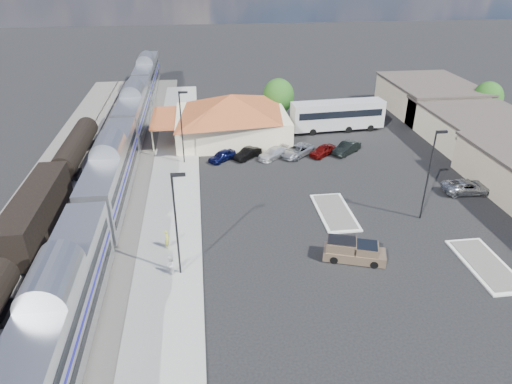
{
  "coord_description": "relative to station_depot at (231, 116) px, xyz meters",
  "views": [
    {
      "loc": [
        -8.66,
        -35.92,
        22.91
      ],
      "look_at": [
        -3.88,
        2.11,
        2.8
      ],
      "focal_mm": 32.0,
      "sensor_mm": 36.0,
      "label": 1
    }
  ],
  "objects": [
    {
      "name": "ground",
      "position": [
        4.56,
        -24.0,
        -3.13
      ],
      "size": [
        280.0,
        280.0,
        0.0
      ],
      "primitive_type": "plane",
      "color": "black",
      "rests_on": "ground"
    },
    {
      "name": "railbed",
      "position": [
        -16.44,
        -16.0,
        -3.07
      ],
      "size": [
        16.0,
        100.0,
        0.12
      ],
      "primitive_type": "cube",
      "color": "#4C4944",
      "rests_on": "ground"
    },
    {
      "name": "platform",
      "position": [
        -7.44,
        -18.0,
        -3.04
      ],
      "size": [
        5.5,
        92.0,
        0.18
      ],
      "primitive_type": "cube",
      "color": "gray",
      "rests_on": "ground"
    },
    {
      "name": "passenger_train",
      "position": [
        -13.44,
        -16.19,
        -0.26
      ],
      "size": [
        3.0,
        104.0,
        5.55
      ],
      "color": "silver",
      "rests_on": "ground"
    },
    {
      "name": "freight_cars",
      "position": [
        -19.44,
        -21.88,
        -1.21
      ],
      "size": [
        2.8,
        46.0,
        4.0
      ],
      "color": "black",
      "rests_on": "ground"
    },
    {
      "name": "station_depot",
      "position": [
        0.0,
        0.0,
        0.0
      ],
      "size": [
        18.35,
        12.24,
        6.2
      ],
      "color": "beige",
      "rests_on": "ground"
    },
    {
      "name": "buildings_east",
      "position": [
        32.56,
        -9.72,
        -0.86
      ],
      "size": [
        14.4,
        51.4,
        4.8
      ],
      "color": "#C6B28C",
      "rests_on": "ground"
    },
    {
      "name": "traffic_island_south",
      "position": [
        8.56,
        -22.0,
        -3.03
      ],
      "size": [
        3.3,
        7.5,
        0.21
      ],
      "color": "silver",
      "rests_on": "ground"
    },
    {
      "name": "traffic_island_north",
      "position": [
        18.56,
        -32.0,
        -3.03
      ],
      "size": [
        3.3,
        7.5,
        0.21
      ],
      "color": "silver",
      "rests_on": "ground"
    },
    {
      "name": "lamp_plat_s",
      "position": [
        -6.34,
        -30.0,
        2.21
      ],
      "size": [
        1.08,
        0.25,
        9.0
      ],
      "color": "black",
      "rests_on": "ground"
    },
    {
      "name": "lamp_plat_n",
      "position": [
        -6.34,
        -8.0,
        2.21
      ],
      "size": [
        1.08,
        0.25,
        9.0
      ],
      "color": "black",
      "rests_on": "ground"
    },
    {
      "name": "lamp_lot",
      "position": [
        16.66,
        -24.0,
        2.21
      ],
      "size": [
        1.08,
        0.25,
        9.0
      ],
      "color": "black",
      "rests_on": "ground"
    },
    {
      "name": "tree_east_c",
      "position": [
        38.56,
        2.0,
        0.63
      ],
      "size": [
        4.41,
        4.41,
        6.21
      ],
      "color": "#382314",
      "rests_on": "ground"
    },
    {
      "name": "tree_depot",
      "position": [
        7.56,
        6.0,
        0.89
      ],
      "size": [
        4.71,
        4.71,
        6.63
      ],
      "color": "#382314",
      "rests_on": "ground"
    },
    {
      "name": "pickup_truck",
      "position": [
        8.0,
        -29.8,
        -2.29
      ],
      "size": [
        5.43,
        3.39,
        1.76
      ],
      "rotation": [
        0.0,
        0.0,
        1.25
      ],
      "color": "#987B5E",
      "rests_on": "ground"
    },
    {
      "name": "suv",
      "position": [
        23.81,
        -19.62,
        -2.4
      ],
      "size": [
        5.39,
        2.72,
        1.46
      ],
      "primitive_type": "imported",
      "rotation": [
        0.0,
        0.0,
        1.52
      ],
      "color": "#979A9E",
      "rests_on": "ground"
    },
    {
      "name": "coach_bus",
      "position": [
        15.37,
        1.15,
        -0.67
      ],
      "size": [
        13.5,
        3.81,
        4.28
      ],
      "rotation": [
        0.0,
        0.0,
        1.64
      ],
      "color": "silver",
      "rests_on": "ground"
    },
    {
      "name": "person_a",
      "position": [
        -7.61,
        -26.26,
        -2.1
      ],
      "size": [
        0.45,
        0.65,
        1.7
      ],
      "primitive_type": "imported",
      "rotation": [
        0.0,
        0.0,
        1.49
      ],
      "color": "#ADB438",
      "rests_on": "platform"
    },
    {
      "name": "person_b",
      "position": [
        -7.19,
        -30.07,
        -2.12
      ],
      "size": [
        0.69,
        0.85,
        1.66
      ],
      "primitive_type": "imported",
      "rotation": [
        0.0,
        0.0,
        -1.65
      ],
      "color": "silver",
      "rests_on": "platform"
    },
    {
      "name": "parked_car_a",
      "position": [
        -1.77,
        -7.68,
        -2.48
      ],
      "size": [
        3.9,
        3.69,
        1.31
      ],
      "primitive_type": "imported",
      "rotation": [
        0.0,
        0.0,
        -0.85
      ],
      "color": "#0C1140",
      "rests_on": "ground"
    },
    {
      "name": "parked_car_b",
      "position": [
        1.43,
        -7.38,
        -2.48
      ],
      "size": [
        3.9,
        3.67,
        1.31
      ],
      "primitive_type": "imported",
      "rotation": [
        0.0,
        0.0,
        -0.85
      ],
      "color": "black",
      "rests_on": "ground"
    },
    {
      "name": "parked_car_c",
      "position": [
        4.63,
        -7.68,
        -2.48
      ],
      "size": [
        4.63,
        4.26,
        1.3
      ],
      "primitive_type": "imported",
      "rotation": [
        0.0,
        0.0,
        -0.88
      ],
      "color": "silver",
      "rests_on": "ground"
    },
    {
      "name": "parked_car_d",
      "position": [
        7.83,
        -7.38,
        -2.43
      ],
      "size": [
        5.3,
        5.1,
        1.4
      ],
      "primitive_type": "imported",
      "rotation": [
        0.0,
        0.0,
        -0.84
      ],
      "color": "#9B9EA4",
      "rests_on": "ground"
    },
    {
      "name": "parked_car_e",
      "position": [
        11.03,
        -7.68,
        -2.44
      ],
      "size": [
        4.18,
        3.76,
        1.37
      ],
      "primitive_type": "imported",
      "rotation": [
        0.0,
        0.0,
        -0.91
      ],
      "color": "maroon",
      "rests_on": "ground"
    },
    {
      "name": "parked_car_f",
      "position": [
        14.23,
        -7.38,
        -2.38
      ],
      "size": [
        4.52,
        4.12,
        1.5
      ],
      "primitive_type": "imported",
      "rotation": [
        0.0,
        0.0,
        -0.88
      ],
      "color": "black",
      "rests_on": "ground"
    }
  ]
}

